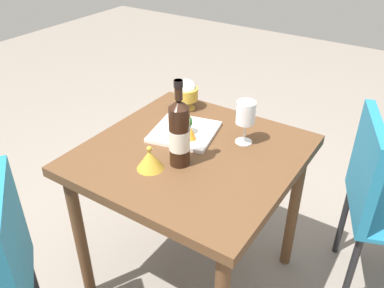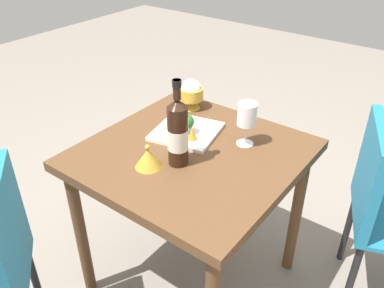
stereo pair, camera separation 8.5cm
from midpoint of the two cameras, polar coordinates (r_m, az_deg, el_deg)
ground_plane at (r=2.05m, az=-1.25°, el=-18.18°), size 8.00×8.00×0.00m
dining_table at (r=1.62m, az=-1.50°, el=-3.83°), size 0.80×0.80×0.72m
chair_near_window at (r=1.82m, az=23.67°, el=-6.31°), size 0.51×0.51×0.85m
wine_bottle at (r=1.43m, az=-3.51°, el=1.57°), size 0.08×0.08×0.33m
wine_glass at (r=1.57m, az=6.07°, el=4.25°), size 0.08×0.08×0.18m
rice_bowl at (r=1.86m, az=-2.16°, el=7.14°), size 0.11×0.11×0.14m
rice_bowl_lid at (r=1.46m, az=-7.62°, el=-2.19°), size 0.10×0.10×0.09m
serving_plate at (r=1.68m, az=-2.53°, el=1.72°), size 0.30×0.30×0.02m
broccoli_floret at (r=1.63m, az=-2.62°, el=3.06°), size 0.07×0.07×0.09m
carrot_garnish_left at (r=1.72m, az=-3.55°, el=4.07°), size 0.03×0.03×0.07m
carrot_garnish_right at (r=1.60m, az=-1.59°, el=1.44°), size 0.04×0.04×0.05m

